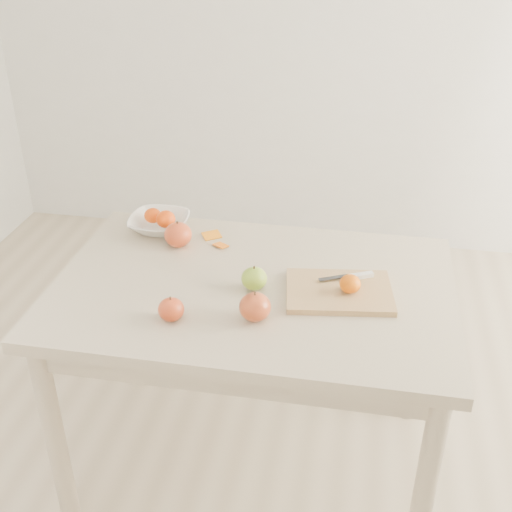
# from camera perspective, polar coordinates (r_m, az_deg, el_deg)

# --- Properties ---
(ground) EXTENTS (3.50, 3.50, 0.00)m
(ground) POSITION_cam_1_polar(r_m,az_deg,el_deg) (2.41, -0.23, -17.74)
(ground) COLOR #C6B293
(ground) RESTS_ON ground
(table) EXTENTS (1.20, 0.80, 0.75)m
(table) POSITION_cam_1_polar(r_m,az_deg,el_deg) (1.98, -0.26, -4.94)
(table) COLOR beige
(table) RESTS_ON ground
(cutting_board) EXTENTS (0.34, 0.27, 0.02)m
(cutting_board) POSITION_cam_1_polar(r_m,az_deg,el_deg) (1.89, 7.40, -3.15)
(cutting_board) COLOR tan
(cutting_board) RESTS_ON table
(board_tangerine) EXTENTS (0.06, 0.06, 0.05)m
(board_tangerine) POSITION_cam_1_polar(r_m,az_deg,el_deg) (1.87, 8.36, -2.47)
(board_tangerine) COLOR #D65A07
(board_tangerine) RESTS_ON cutting_board
(fruit_bowl) EXTENTS (0.20, 0.20, 0.05)m
(fruit_bowl) POSITION_cam_1_polar(r_m,az_deg,el_deg) (2.25, -8.60, 2.89)
(fruit_bowl) COLOR white
(fruit_bowl) RESTS_ON table
(bowl_tangerine_near) EXTENTS (0.06, 0.06, 0.05)m
(bowl_tangerine_near) POSITION_cam_1_polar(r_m,az_deg,el_deg) (2.26, -9.17, 3.58)
(bowl_tangerine_near) COLOR #E25208
(bowl_tangerine_near) RESTS_ON fruit_bowl
(bowl_tangerine_far) EXTENTS (0.07, 0.07, 0.06)m
(bowl_tangerine_far) POSITION_cam_1_polar(r_m,az_deg,el_deg) (2.22, -8.03, 3.27)
(bowl_tangerine_far) COLOR #E34108
(bowl_tangerine_far) RESTS_ON fruit_bowl
(orange_peel_a) EXTENTS (0.07, 0.07, 0.01)m
(orange_peel_a) POSITION_cam_1_polar(r_m,az_deg,el_deg) (2.20, -3.95, 1.76)
(orange_peel_a) COLOR orange
(orange_peel_a) RESTS_ON table
(orange_peel_b) EXTENTS (0.06, 0.05, 0.01)m
(orange_peel_b) POSITION_cam_1_polar(r_m,az_deg,el_deg) (2.13, -3.14, 0.90)
(orange_peel_b) COLOR orange
(orange_peel_b) RESTS_ON table
(paring_knife) EXTENTS (0.16, 0.08, 0.01)m
(paring_knife) POSITION_cam_1_polar(r_m,az_deg,el_deg) (1.95, 8.94, -1.77)
(paring_knife) COLOR white
(paring_knife) RESTS_ON cutting_board
(apple_green) EXTENTS (0.08, 0.08, 0.07)m
(apple_green) POSITION_cam_1_polar(r_m,az_deg,el_deg) (1.89, -0.17, -2.02)
(apple_green) COLOR #5B8D14
(apple_green) RESTS_ON table
(apple_red_c) EXTENTS (0.07, 0.07, 0.07)m
(apple_red_c) POSITION_cam_1_polar(r_m,az_deg,el_deg) (1.78, -7.55, -4.73)
(apple_red_c) COLOR maroon
(apple_red_c) RESTS_ON table
(apple_red_e) EXTENTS (0.09, 0.09, 0.08)m
(apple_red_e) POSITION_cam_1_polar(r_m,az_deg,el_deg) (1.76, -0.09, -4.55)
(apple_red_e) COLOR maroon
(apple_red_e) RESTS_ON table
(apple_red_a) EXTENTS (0.09, 0.09, 0.08)m
(apple_red_a) POSITION_cam_1_polar(r_m,az_deg,el_deg) (2.13, -6.94, 1.90)
(apple_red_a) COLOR maroon
(apple_red_a) RESTS_ON table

